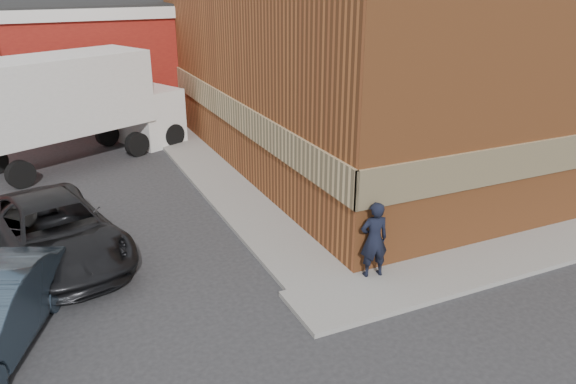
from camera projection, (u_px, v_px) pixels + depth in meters
name	position (u px, v px, depth m)	size (l,w,h in m)	color
ground	(298.00, 291.00, 13.18)	(90.00, 90.00, 0.00)	#28282B
brick_building	(392.00, 33.00, 22.36)	(14.25, 18.25, 9.36)	#985127
sidewalk_south	(559.00, 244.00, 15.34)	(16.00, 1.80, 0.12)	gray
sidewalk_west	(208.00, 170.00, 20.98)	(1.80, 18.00, 0.12)	gray
warehouse	(2.00, 65.00, 26.66)	(16.30, 8.30, 5.60)	maroon
man	(374.00, 239.00, 13.31)	(0.70, 0.46, 1.91)	black
suv_a	(55.00, 231.00, 14.38)	(2.64, 5.73, 1.59)	black
box_truck	(81.00, 100.00, 21.45)	(8.67, 5.68, 4.14)	white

